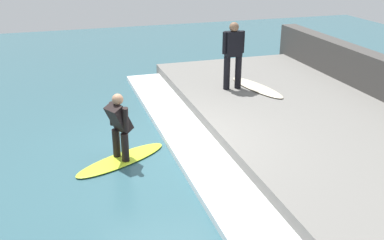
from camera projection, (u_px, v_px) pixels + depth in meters
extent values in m
plane|color=#335B66|center=(163.00, 156.00, 8.86)|extent=(28.00, 28.00, 0.00)
cube|color=slate|center=(314.00, 128.00, 9.72)|extent=(4.40, 11.07, 0.35)
cube|color=white|center=(195.00, 149.00, 9.02)|extent=(0.99, 10.52, 0.13)
ellipsoid|color=#BFE02D|center=(122.00, 159.00, 8.66)|extent=(2.04, 1.42, 0.06)
cylinder|color=black|center=(116.00, 143.00, 8.64)|extent=(0.15, 0.15, 0.56)
cylinder|color=black|center=(125.00, 147.00, 8.46)|extent=(0.15, 0.15, 0.56)
cube|color=black|center=(119.00, 118.00, 8.34)|extent=(0.54, 0.51, 0.59)
sphere|color=#A87A5B|center=(118.00, 99.00, 8.20)|extent=(0.21, 0.21, 0.21)
cylinder|color=black|center=(112.00, 114.00, 8.46)|extent=(0.10, 0.20, 0.50)
cylinder|color=black|center=(125.00, 119.00, 8.19)|extent=(0.10, 0.20, 0.50)
cylinder|color=black|center=(238.00, 72.00, 11.58)|extent=(0.17, 0.17, 0.86)
cylinder|color=black|center=(227.00, 73.00, 11.50)|extent=(0.17, 0.17, 0.86)
cube|color=black|center=(233.00, 44.00, 11.26)|extent=(0.41, 0.27, 0.63)
sphere|color=#846047|center=(234.00, 27.00, 11.10)|extent=(0.24, 0.24, 0.24)
cylinder|color=black|center=(242.00, 42.00, 11.30)|extent=(0.12, 0.13, 0.55)
cylinder|color=black|center=(225.00, 43.00, 11.19)|extent=(0.12, 0.13, 0.55)
ellipsoid|color=beige|center=(257.00, 87.00, 11.71)|extent=(0.94, 2.10, 0.06)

